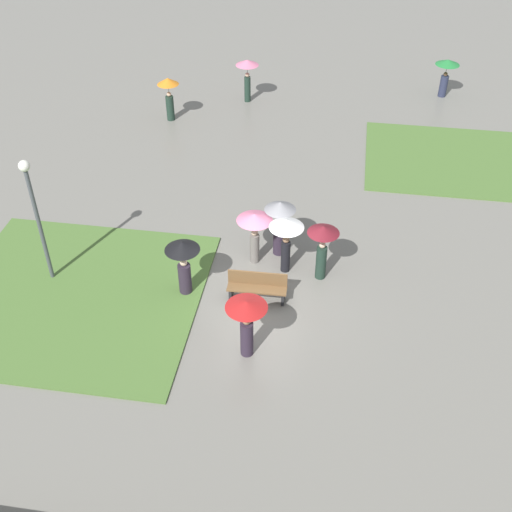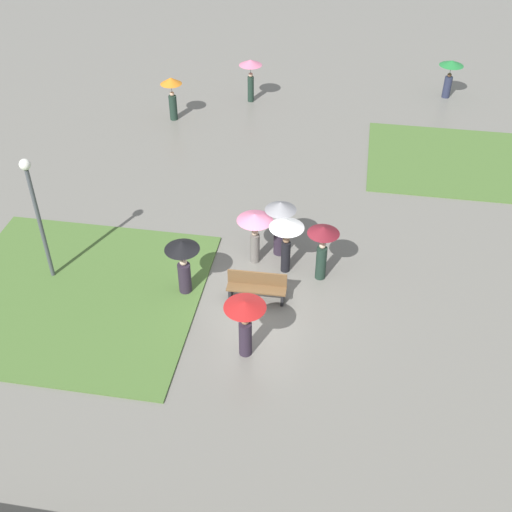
{
  "view_description": "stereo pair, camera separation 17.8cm",
  "coord_description": "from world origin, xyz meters",
  "px_view_note": "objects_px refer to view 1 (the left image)",
  "views": [
    {
      "loc": [
        2.11,
        -14.07,
        12.7
      ],
      "look_at": [
        -0.18,
        0.75,
        0.8
      ],
      "focal_mm": 45.0,
      "sensor_mm": 36.0,
      "label": 1
    },
    {
      "loc": [
        2.28,
        -14.04,
        12.7
      ],
      "look_at": [
        -0.18,
        0.75,
        0.8
      ],
      "focal_mm": 45.0,
      "sensor_mm": 36.0,
      "label": 2
    }
  ],
  "objects_px": {
    "crowd_person_white": "(286,232)",
    "crowd_person_black": "(183,258)",
    "crowd_person_pink": "(255,225)",
    "lamp_post": "(34,206)",
    "lone_walker_far_path": "(169,91)",
    "crowd_person_maroon": "(323,242)",
    "crowd_person_grey": "(280,219)",
    "crowd_person_red": "(247,317)",
    "park_bench": "(257,286)",
    "lone_walker_near_lawn": "(446,70)",
    "lone_walker_mid_plaza": "(247,70)"
  },
  "relations": [
    {
      "from": "crowd_person_grey",
      "to": "crowd_person_maroon",
      "type": "bearing_deg",
      "value": 153.7
    },
    {
      "from": "crowd_person_white",
      "to": "crowd_person_black",
      "type": "height_order",
      "value": "crowd_person_white"
    },
    {
      "from": "crowd_person_maroon",
      "to": "park_bench",
      "type": "bearing_deg",
      "value": -95.37
    },
    {
      "from": "crowd_person_black",
      "to": "lone_walker_far_path",
      "type": "relative_size",
      "value": 0.99
    },
    {
      "from": "crowd_person_grey",
      "to": "crowd_person_white",
      "type": "bearing_deg",
      "value": 118.79
    },
    {
      "from": "crowd_person_white",
      "to": "crowd_person_pink",
      "type": "bearing_deg",
      "value": -130.2
    },
    {
      "from": "lone_walker_far_path",
      "to": "lone_walker_mid_plaza",
      "type": "height_order",
      "value": "lone_walker_mid_plaza"
    },
    {
      "from": "crowd_person_pink",
      "to": "crowd_person_white",
      "type": "bearing_deg",
      "value": -85.33
    },
    {
      "from": "crowd_person_red",
      "to": "lone_walker_far_path",
      "type": "bearing_deg",
      "value": -43.96
    },
    {
      "from": "crowd_person_maroon",
      "to": "crowd_person_pink",
      "type": "relative_size",
      "value": 1.06
    },
    {
      "from": "crowd_person_black",
      "to": "crowd_person_red",
      "type": "bearing_deg",
      "value": -83.26
    },
    {
      "from": "lone_walker_mid_plaza",
      "to": "crowd_person_white",
      "type": "bearing_deg",
      "value": -173.78
    },
    {
      "from": "lamp_post",
      "to": "crowd_person_black",
      "type": "relative_size",
      "value": 2.17
    },
    {
      "from": "lamp_post",
      "to": "crowd_person_maroon",
      "type": "xyz_separation_m",
      "value": [
        8.07,
        1.3,
        -1.31
      ]
    },
    {
      "from": "park_bench",
      "to": "crowd_person_white",
      "type": "relative_size",
      "value": 0.92
    },
    {
      "from": "crowd_person_grey",
      "to": "lone_walker_mid_plaza",
      "type": "distance_m",
      "value": 11.33
    },
    {
      "from": "lamp_post",
      "to": "crowd_person_black",
      "type": "bearing_deg",
      "value": -0.41
    },
    {
      "from": "crowd_person_red",
      "to": "lone_walker_near_lawn",
      "type": "height_order",
      "value": "crowd_person_red"
    },
    {
      "from": "crowd_person_white",
      "to": "park_bench",
      "type": "bearing_deg",
      "value": -48.43
    },
    {
      "from": "lone_walker_far_path",
      "to": "crowd_person_pink",
      "type": "bearing_deg",
      "value": 89.67
    },
    {
      "from": "lamp_post",
      "to": "lone_walker_far_path",
      "type": "height_order",
      "value": "lamp_post"
    },
    {
      "from": "crowd_person_grey",
      "to": "lamp_post",
      "type": "bearing_deg",
      "value": 28.58
    },
    {
      "from": "crowd_person_maroon",
      "to": "crowd_person_grey",
      "type": "xyz_separation_m",
      "value": [
        -1.39,
        1.0,
        -0.04
      ]
    },
    {
      "from": "park_bench",
      "to": "lone_walker_far_path",
      "type": "height_order",
      "value": "lone_walker_far_path"
    },
    {
      "from": "crowd_person_white",
      "to": "crowd_person_red",
      "type": "bearing_deg",
      "value": -32.96
    },
    {
      "from": "crowd_person_black",
      "to": "lone_walker_mid_plaza",
      "type": "height_order",
      "value": "lone_walker_mid_plaza"
    },
    {
      "from": "lone_walker_mid_plaza",
      "to": "crowd_person_maroon",
      "type": "bearing_deg",
      "value": -169.19
    },
    {
      "from": "crowd_person_grey",
      "to": "lone_walker_far_path",
      "type": "distance_m",
      "value": 10.4
    },
    {
      "from": "park_bench",
      "to": "crowd_person_maroon",
      "type": "relative_size",
      "value": 0.92
    },
    {
      "from": "crowd_person_pink",
      "to": "crowd_person_grey",
      "type": "distance_m",
      "value": 0.9
    },
    {
      "from": "park_bench",
      "to": "lone_walker_near_lawn",
      "type": "height_order",
      "value": "lone_walker_near_lawn"
    },
    {
      "from": "crowd_person_pink",
      "to": "park_bench",
      "type": "bearing_deg",
      "value": -147.37
    },
    {
      "from": "crowd_person_maroon",
      "to": "crowd_person_grey",
      "type": "height_order",
      "value": "crowd_person_grey"
    },
    {
      "from": "lone_walker_far_path",
      "to": "lone_walker_mid_plaza",
      "type": "distance_m",
      "value": 3.81
    },
    {
      "from": "lamp_post",
      "to": "crowd_person_red",
      "type": "bearing_deg",
      "value": -18.69
    },
    {
      "from": "lamp_post",
      "to": "crowd_person_pink",
      "type": "xyz_separation_m",
      "value": [
        5.97,
        1.76,
        -1.27
      ]
    },
    {
      "from": "lamp_post",
      "to": "crowd_person_pink",
      "type": "bearing_deg",
      "value": 16.43
    },
    {
      "from": "park_bench",
      "to": "lone_walker_near_lawn",
      "type": "xyz_separation_m",
      "value": [
        6.37,
        15.14,
        0.8
      ]
    },
    {
      "from": "lone_walker_far_path",
      "to": "crowd_person_maroon",
      "type": "bearing_deg",
      "value": 97.34
    },
    {
      "from": "crowd_person_black",
      "to": "crowd_person_grey",
      "type": "bearing_deg",
      "value": 4.04
    },
    {
      "from": "lone_walker_near_lawn",
      "to": "park_bench",
      "type": "bearing_deg",
      "value": 57.04
    },
    {
      "from": "park_bench",
      "to": "lone_walker_mid_plaza",
      "type": "height_order",
      "value": "lone_walker_mid_plaza"
    },
    {
      "from": "crowd_person_pink",
      "to": "lone_walker_far_path",
      "type": "height_order",
      "value": "lone_walker_far_path"
    },
    {
      "from": "crowd_person_pink",
      "to": "lone_walker_far_path",
      "type": "bearing_deg",
      "value": 50.48
    },
    {
      "from": "crowd_person_maroon",
      "to": "lone_walker_near_lawn",
      "type": "relative_size",
      "value": 1.09
    },
    {
      "from": "crowd_person_grey",
      "to": "lone_walker_far_path",
      "type": "bearing_deg",
      "value": -46.41
    },
    {
      "from": "crowd_person_pink",
      "to": "lone_walker_mid_plaza",
      "type": "bearing_deg",
      "value": 31.75
    },
    {
      "from": "crowd_person_maroon",
      "to": "lone_walker_far_path",
      "type": "distance_m",
      "value": 12.02
    },
    {
      "from": "crowd_person_grey",
      "to": "crowd_person_black",
      "type": "xyz_separation_m",
      "value": [
        -2.49,
        -2.33,
        0.02
      ]
    },
    {
      "from": "crowd_person_pink",
      "to": "crowd_person_black",
      "type": "bearing_deg",
      "value": 156.38
    }
  ]
}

